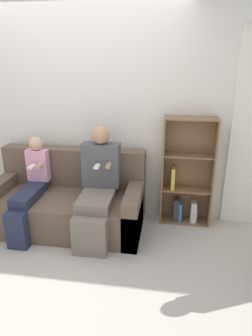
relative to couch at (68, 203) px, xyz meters
The scene contains 6 objects.
ground_plane 0.62m from the couch, 80.88° to the right, with size 14.00×14.00×0.00m, color #BCB2A8.
back_wall 1.08m from the couch, 79.27° to the left, with size 10.00×0.06×2.55m.
couch is the anchor object (origin of this frame).
adult_seated 0.54m from the couch, 17.13° to the right, with size 0.42×0.77×1.23m.
child_seated 0.48m from the couch, 155.73° to the right, with size 0.26×0.78×1.06m.
bookshelf 1.44m from the couch, 13.26° to the left, with size 0.59×0.25×1.30m.
Camera 1 is at (1.09, -2.52, 1.94)m, focal length 32.00 mm.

